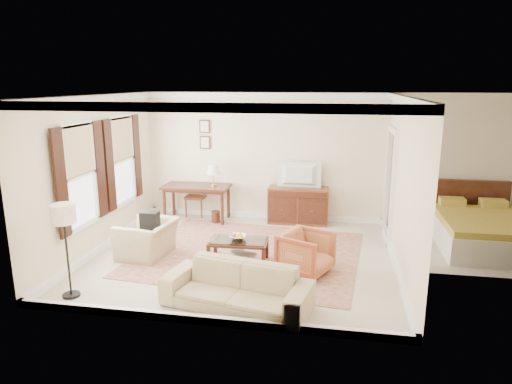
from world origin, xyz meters
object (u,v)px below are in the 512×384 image
(sideboard, at_px, (298,205))
(coffee_table, at_px, (238,245))
(sofa, at_px, (237,280))
(club_armchair, at_px, (147,233))
(striped_armchair, at_px, (306,251))
(writing_desk, at_px, (197,190))
(tv, at_px, (299,167))

(sideboard, relative_size, coffee_table, 1.29)
(coffee_table, distance_m, sofa, 1.64)
(coffee_table, relative_size, club_armchair, 1.03)
(striped_armchair, height_order, club_armchair, club_armchair)
(writing_desk, height_order, coffee_table, writing_desk)
(sofa, bearing_deg, coffee_table, 113.14)
(striped_armchair, bearing_deg, tv, 32.58)
(writing_desk, height_order, sofa, writing_desk)
(coffee_table, relative_size, striped_armchair, 1.32)
(writing_desk, bearing_deg, coffee_table, -57.65)
(coffee_table, distance_m, club_armchair, 1.71)
(club_armchair, bearing_deg, coffee_table, 95.66)
(coffee_table, bearing_deg, club_armchair, 178.71)
(tv, bearing_deg, sideboard, -90.00)
(sideboard, xyz_separation_m, sofa, (-0.51, -4.14, -0.00))
(sideboard, bearing_deg, club_armchair, -135.53)
(writing_desk, xyz_separation_m, coffee_table, (1.48, -2.34, -0.39))
(sofa, bearing_deg, tv, 94.72)
(sideboard, height_order, tv, tv)
(tv, bearing_deg, striped_armchair, 97.64)
(tv, distance_m, sofa, 4.24)
(writing_desk, distance_m, sofa, 4.35)
(sofa, bearing_deg, sideboard, 94.76)
(striped_armchair, relative_size, sofa, 0.37)
(striped_armchair, bearing_deg, coffee_table, 103.64)
(writing_desk, height_order, club_armchair, club_armchair)
(coffee_table, distance_m, striped_armchair, 1.23)
(writing_desk, relative_size, club_armchair, 1.50)
(writing_desk, xyz_separation_m, sofa, (1.81, -3.95, -0.31))
(sideboard, distance_m, striped_armchair, 2.80)
(sideboard, bearing_deg, striped_armchair, -82.42)
(writing_desk, xyz_separation_m, club_armchair, (-0.23, -2.30, -0.28))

